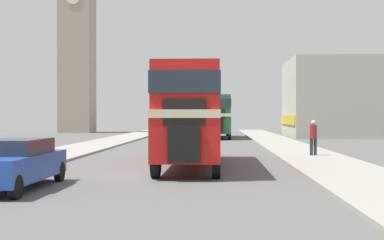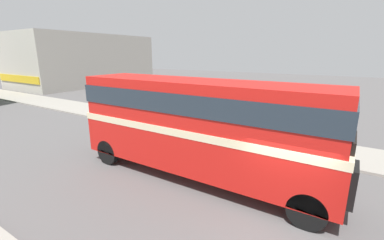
# 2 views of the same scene
# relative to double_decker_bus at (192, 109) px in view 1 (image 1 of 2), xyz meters

# --- Properties ---
(ground_plane) EXTENTS (120.00, 120.00, 0.00)m
(ground_plane) POSITION_rel_double_decker_bus_xyz_m (-0.89, -3.69, -2.41)
(ground_plane) COLOR #565454
(sidewalk_right) EXTENTS (3.50, 120.00, 0.12)m
(sidewalk_right) POSITION_rel_double_decker_bus_xyz_m (5.86, -3.69, -2.35)
(sidewalk_right) COLOR gray
(sidewalk_right) RESTS_ON ground_plane
(double_decker_bus) EXTENTS (2.38, 10.74, 4.01)m
(double_decker_bus) POSITION_rel_double_decker_bus_xyz_m (0.00, 0.00, 0.00)
(double_decker_bus) COLOR red
(double_decker_bus) RESTS_ON ground_plane
(bus_distant) EXTENTS (2.55, 11.03, 4.03)m
(bus_distant) POSITION_rel_double_decker_bus_xyz_m (1.00, 29.50, 0.01)
(bus_distant) COLOR #1E602D
(bus_distant) RESTS_ON ground_plane
(car_parked_near) EXTENTS (1.68, 4.70, 1.46)m
(car_parked_near) POSITION_rel_double_decker_bus_xyz_m (-4.81, -7.22, -1.65)
(car_parked_near) COLOR #1E479E
(car_parked_near) RESTS_ON ground_plane
(pedestrian_walking) EXTENTS (0.36, 0.36, 1.79)m
(pedestrian_walking) POSITION_rel_double_decker_bus_xyz_m (6.00, 5.15, -1.28)
(pedestrian_walking) COLOR #282833
(pedestrian_walking) RESTS_ON sidewalk_right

